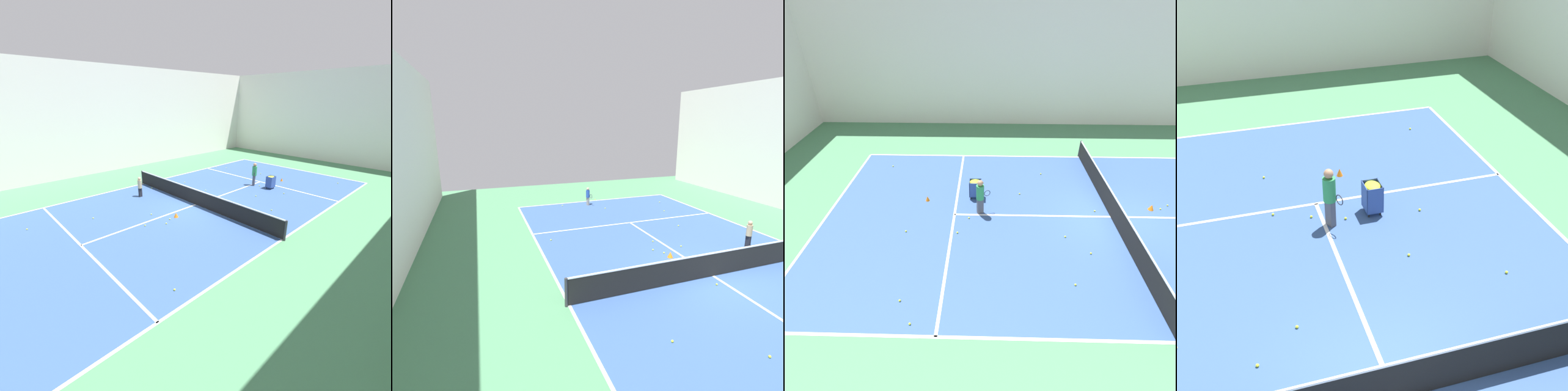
% 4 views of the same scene
% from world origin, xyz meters
% --- Properties ---
extents(ground_plane, '(38.89, 38.89, 0.00)m').
position_xyz_m(ground_plane, '(0.00, 0.00, 0.00)').
color(ground_plane, '#477F56').
extents(court_playing_area, '(11.27, 24.46, 0.00)m').
position_xyz_m(court_playing_area, '(0.00, 0.00, 0.00)').
color(court_playing_area, '#335189').
rests_on(court_playing_area, ground).
extents(line_baseline_near, '(11.27, 0.10, 0.00)m').
position_xyz_m(line_baseline_near, '(0.00, -12.23, 0.01)').
color(line_baseline_near, white).
rests_on(line_baseline_near, ground).
extents(line_sideline_right, '(0.10, 24.46, 0.00)m').
position_xyz_m(line_sideline_right, '(5.64, 0.00, 0.01)').
color(line_sideline_right, white).
rests_on(line_sideline_right, ground).
extents(line_service_near, '(11.27, 0.10, 0.00)m').
position_xyz_m(line_service_near, '(0.00, -6.73, 0.01)').
color(line_service_near, white).
rests_on(line_service_near, ground).
extents(line_centre_service, '(0.10, 13.45, 0.00)m').
position_xyz_m(line_centre_service, '(0.00, 0.00, 0.01)').
color(line_centre_service, white).
rests_on(line_centre_service, ground).
extents(tennis_net, '(11.57, 0.10, 0.97)m').
position_xyz_m(tennis_net, '(0.00, 0.00, 0.50)').
color(tennis_net, '#2D2D33').
rests_on(tennis_net, ground).
extents(player_near_baseline, '(0.32, 0.58, 1.27)m').
position_xyz_m(player_near_baseline, '(0.98, -11.18, 0.73)').
color(player_near_baseline, gray).
rests_on(player_near_baseline, ground).
extents(child_midcourt, '(0.28, 0.28, 1.30)m').
position_xyz_m(child_midcourt, '(-3.41, -1.63, 0.75)').
color(child_midcourt, black).
rests_on(child_midcourt, ground).
extents(training_cone_1, '(0.24, 0.24, 0.25)m').
position_xyz_m(training_cone_1, '(0.57, -1.94, 0.13)').
color(training_cone_1, orange).
rests_on(training_cone_1, ground).
extents(tennis_ball_2, '(0.07, 0.07, 0.07)m').
position_xyz_m(tennis_ball_2, '(0.33, -3.72, 0.04)').
color(tennis_ball_2, yellow).
rests_on(tennis_ball_2, ground).
extents(tennis_ball_3, '(0.07, 0.07, 0.07)m').
position_xyz_m(tennis_ball_3, '(4.93, -5.56, 0.04)').
color(tennis_ball_3, yellow).
rests_on(tennis_ball_3, ground).
extents(tennis_ball_4, '(0.07, 0.07, 0.07)m').
position_xyz_m(tennis_ball_4, '(-0.04, -12.41, 0.04)').
color(tennis_ball_4, yellow).
rests_on(tennis_ball_4, ground).
extents(tennis_ball_5, '(0.07, 0.07, 0.07)m').
position_xyz_m(tennis_ball_5, '(1.64, 3.78, 0.04)').
color(tennis_ball_5, yellow).
rests_on(tennis_ball_5, ground).
extents(tennis_ball_6, '(0.07, 0.07, 0.07)m').
position_xyz_m(tennis_ball_6, '(-0.58, -2.74, 0.04)').
color(tennis_ball_6, yellow).
rests_on(tennis_ball_6, ground).
extents(tennis_ball_11, '(0.07, 0.07, 0.07)m').
position_xyz_m(tennis_ball_11, '(0.59, -2.38, 0.04)').
color(tennis_ball_11, yellow).
rests_on(tennis_ball_11, ground).
extents(tennis_ball_13, '(0.07, 0.07, 0.07)m').
position_xyz_m(tennis_ball_13, '(-2.25, -5.23, 0.04)').
color(tennis_ball_13, yellow).
rests_on(tennis_ball_13, ground).
extents(tennis_ball_14, '(0.07, 0.07, 0.07)m').
position_xyz_m(tennis_ball_14, '(0.21, -9.91, 0.04)').
color(tennis_ball_14, yellow).
rests_on(tennis_ball_14, ground).
extents(tennis_ball_16, '(0.07, 0.07, 0.07)m').
position_xyz_m(tennis_ball_16, '(2.72, -11.56, 0.04)').
color(tennis_ball_16, yellow).
rests_on(tennis_ball_16, ground).
extents(tennis_ball_17, '(0.07, 0.07, 0.07)m').
position_xyz_m(tennis_ball_17, '(0.87, -2.82, 0.04)').
color(tennis_ball_17, yellow).
rests_on(tennis_ball_17, ground).
extents(tennis_ball_18, '(0.07, 0.07, 0.07)m').
position_xyz_m(tennis_ball_18, '(-3.19, -8.06, 0.04)').
color(tennis_ball_18, yellow).
rests_on(tennis_ball_18, ground).
extents(tennis_ball_19, '(0.07, 0.07, 0.07)m').
position_xyz_m(tennis_ball_19, '(0.36, 0.58, 0.04)').
color(tennis_ball_19, yellow).
rests_on(tennis_ball_19, ground).
extents(tennis_ball_22, '(0.07, 0.07, 0.07)m').
position_xyz_m(tennis_ball_22, '(3.56, 2.50, 0.04)').
color(tennis_ball_22, yellow).
rests_on(tennis_ball_22, ground).
extents(tennis_ball_24, '(0.07, 0.07, 0.07)m').
position_xyz_m(tennis_ball_24, '(-4.16, -10.11, 0.04)').
color(tennis_ball_24, yellow).
rests_on(tennis_ball_24, ground).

